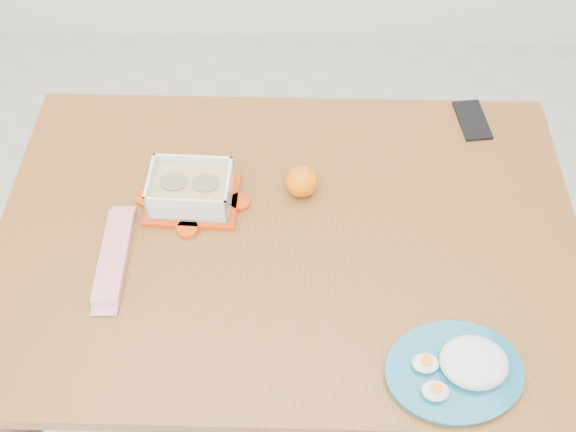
{
  "coord_description": "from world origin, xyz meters",
  "views": [
    {
      "loc": [
        0.08,
        -0.59,
        1.84
      ],
      "look_at": [
        0.05,
        0.17,
        0.81
      ],
      "focal_mm": 40.0,
      "sensor_mm": 36.0,
      "label": 1
    }
  ],
  "objects_px": {
    "smartphone": "(472,120)",
    "food_container": "(191,190)",
    "orange_fruit": "(302,181)",
    "rice_plate": "(461,367)",
    "dining_table": "(288,259)"
  },
  "relations": [
    {
      "from": "food_container",
      "to": "orange_fruit",
      "type": "distance_m",
      "value": 0.23
    },
    {
      "from": "rice_plate",
      "to": "dining_table",
      "type": "bearing_deg",
      "value": 128.56
    },
    {
      "from": "smartphone",
      "to": "food_container",
      "type": "bearing_deg",
      "value": -165.6
    },
    {
      "from": "food_container",
      "to": "smartphone",
      "type": "xyz_separation_m",
      "value": [
        0.63,
        0.26,
        -0.04
      ]
    },
    {
      "from": "dining_table",
      "to": "food_container",
      "type": "xyz_separation_m",
      "value": [
        -0.21,
        0.07,
        0.14
      ]
    },
    {
      "from": "dining_table",
      "to": "rice_plate",
      "type": "relative_size",
      "value": 4.39
    },
    {
      "from": "orange_fruit",
      "to": "rice_plate",
      "type": "distance_m",
      "value": 0.5
    },
    {
      "from": "orange_fruit",
      "to": "rice_plate",
      "type": "xyz_separation_m",
      "value": [
        0.29,
        -0.4,
        -0.01
      ]
    },
    {
      "from": "orange_fruit",
      "to": "food_container",
      "type": "bearing_deg",
      "value": -171.03
    },
    {
      "from": "orange_fruit",
      "to": "rice_plate",
      "type": "relative_size",
      "value": 0.25
    },
    {
      "from": "food_container",
      "to": "rice_plate",
      "type": "xyz_separation_m",
      "value": [
        0.52,
        -0.37,
        -0.02
      ]
    },
    {
      "from": "food_container",
      "to": "orange_fruit",
      "type": "relative_size",
      "value": 2.85
    },
    {
      "from": "orange_fruit",
      "to": "smartphone",
      "type": "xyz_separation_m",
      "value": [
        0.4,
        0.23,
        -0.03
      ]
    },
    {
      "from": "rice_plate",
      "to": "smartphone",
      "type": "bearing_deg",
      "value": 71.56
    },
    {
      "from": "orange_fruit",
      "to": "rice_plate",
      "type": "bearing_deg",
      "value": -54.15
    }
  ]
}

